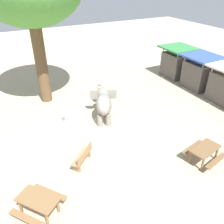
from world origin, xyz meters
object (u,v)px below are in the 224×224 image
at_px(elephant, 104,103).
at_px(picnic_table_far, 205,151).
at_px(wooden_bench, 83,156).
at_px(market_stall_green, 176,63).
at_px(feed_bucket, 66,118).
at_px(market_stall_blue, 199,73).
at_px(person_handler, 100,92).
at_px(picnic_table_near, 38,202).

bearing_deg(elephant, picnic_table_far, -131.08).
xyz_separation_m(wooden_bench, market_stall_green, (-6.49, 11.04, 0.67)).
height_order(market_stall_green, feed_bucket, market_stall_green).
bearing_deg(market_stall_green, wooden_bench, -59.55).
height_order(picnic_table_far, market_stall_green, market_stall_green).
bearing_deg(market_stall_blue, picnic_table_far, -43.17).
height_order(elephant, feed_bucket, elephant).
distance_m(person_handler, market_stall_blue, 7.95).
xyz_separation_m(elephant, picnic_table_near, (4.79, -4.96, -0.49)).
xyz_separation_m(market_stall_blue, feed_bucket, (-0.17, -10.59, -0.98)).
height_order(person_handler, wooden_bench, person_handler).
bearing_deg(person_handler, feed_bucket, -55.56).
xyz_separation_m(elephant, person_handler, (-1.67, 0.56, -0.13)).
xyz_separation_m(elephant, market_stall_blue, (-0.77, 8.46, 0.06)).
bearing_deg(market_stall_blue, wooden_bench, -70.59).
xyz_separation_m(wooden_bench, market_stall_blue, (-3.89, 11.04, 0.67)).
distance_m(picnic_table_near, market_stall_green, 15.72).
bearing_deg(person_handler, picnic_table_far, 34.60).
bearing_deg(picnic_table_far, person_handler, -86.55).
distance_m(market_stall_green, market_stall_blue, 2.60).
distance_m(market_stall_green, feed_bucket, 10.91).
bearing_deg(picnic_table_near, person_handler, -78.38).
distance_m(person_handler, picnic_table_far, 7.49).
distance_m(wooden_bench, picnic_table_far, 5.66).
distance_m(person_handler, wooden_bench, 5.75).
relative_size(person_handler, wooden_bench, 1.24).
bearing_deg(person_handler, elephant, 0.72).
xyz_separation_m(elephant, market_stall_green, (-3.37, 8.46, 0.06)).
bearing_deg(market_stall_blue, market_stall_green, 180.00).
bearing_deg(feed_bucket, person_handler, 105.18).
height_order(picnic_table_far, market_stall_blue, market_stall_blue).
height_order(elephant, market_stall_green, market_stall_green).
relative_size(picnic_table_far, market_stall_green, 0.70).
xyz_separation_m(person_handler, market_stall_blue, (0.90, 7.90, 0.19)).
distance_m(picnic_table_near, feed_bucket, 6.41).
height_order(wooden_bench, market_stall_blue, market_stall_blue).
bearing_deg(wooden_bench, feed_bucket, 41.38).
height_order(person_handler, picnic_table_near, person_handler).
xyz_separation_m(picnic_table_near, picnic_table_far, (0.75, 7.49, 0.00)).
height_order(elephant, wooden_bench, elephant).
bearing_deg(elephant, market_stall_green, -43.96).
height_order(wooden_bench, feed_bucket, wooden_bench).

